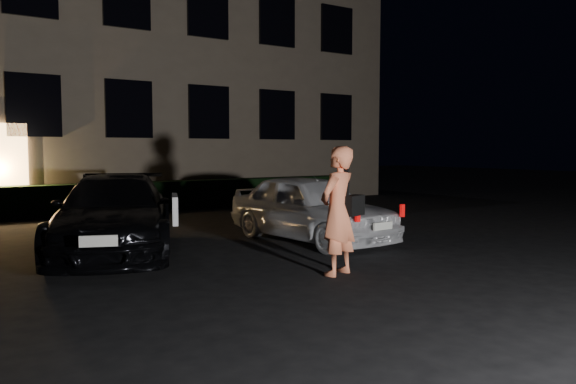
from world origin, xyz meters
TOP-DOWN VIEW (x-y plane):
  - ground at (0.00, 0.00)m, footprint 80.00×80.00m
  - building at (-0.00, 14.99)m, footprint 20.00×8.11m
  - hedge at (0.00, 10.50)m, footprint 15.00×0.70m
  - sedan at (-2.44, 4.19)m, footprint 3.46×5.04m
  - hatch at (1.14, 3.32)m, footprint 1.87×4.02m
  - man at (-0.28, 0.67)m, footprint 0.86×0.65m

SIDE VIEW (x-z plane):
  - ground at x=0.00m, z-range 0.00..0.00m
  - hedge at x=0.00m, z-range 0.00..0.85m
  - hatch at x=1.14m, z-range 0.00..1.33m
  - sedan at x=-2.44m, z-range 0.00..1.36m
  - man at x=-0.28m, z-range 0.00..1.86m
  - building at x=0.00m, z-range 0.00..12.00m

